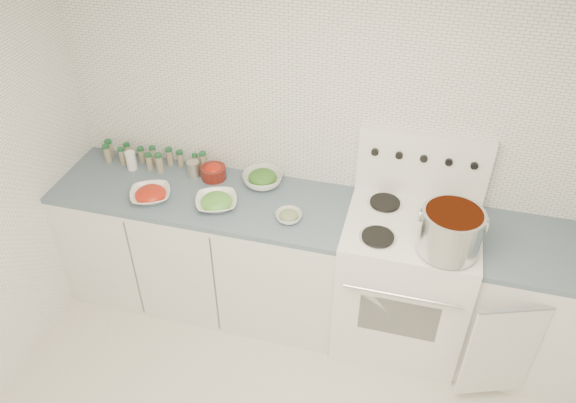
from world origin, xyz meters
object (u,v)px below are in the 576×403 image
at_px(stock_pot, 451,230).
at_px(bowl_snowpea, 216,202).
at_px(bowl_tomato, 150,194).
at_px(stove, 404,278).

relative_size(stock_pot, bowl_snowpea, 1.10).
bearing_deg(bowl_tomato, stock_pot, -1.81).
distance_m(stove, bowl_snowpea, 1.24).
bearing_deg(bowl_snowpea, bowl_tomato, -175.62).
bearing_deg(stock_pot, bowl_snowpea, 176.29).
relative_size(stock_pot, bowl_tomato, 1.09).
distance_m(stove, stock_pot, 0.64).
xyz_separation_m(stock_pot, bowl_tomato, (-1.76, 0.06, -0.15)).
bearing_deg(stock_pot, bowl_tomato, 178.19).
relative_size(stove, stock_pot, 3.91).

